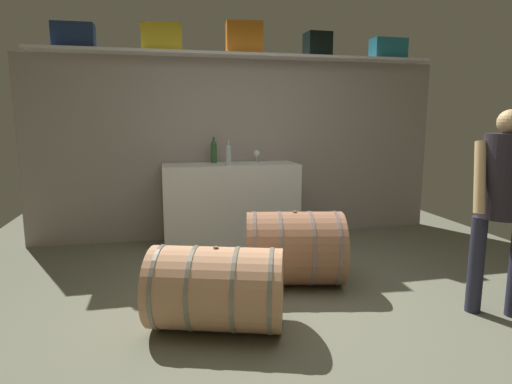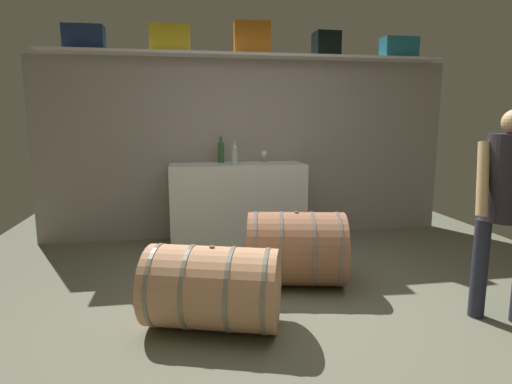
{
  "view_description": "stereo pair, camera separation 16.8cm",
  "coord_description": "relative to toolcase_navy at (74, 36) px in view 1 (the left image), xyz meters",
  "views": [
    {
      "loc": [
        -0.97,
        -2.93,
        1.45
      ],
      "look_at": [
        -0.24,
        0.36,
        0.88
      ],
      "focal_mm": 29.96,
      "sensor_mm": 36.0,
      "label": 1
    },
    {
      "loc": [
        -0.8,
        -2.96,
        1.45
      ],
      "look_at": [
        -0.24,
        0.36,
        0.88
      ],
      "focal_mm": 29.96,
      "sensor_mm": 36.0,
      "label": 2
    }
  ],
  "objects": [
    {
      "name": "wine_bottle_green",
      "position": [
        1.48,
        -0.04,
        -1.25
      ],
      "size": [
        0.07,
        0.07,
        0.31
      ],
      "color": "#2F5D31",
      "rests_on": "work_cabinet"
    },
    {
      "name": "ground_plane",
      "position": [
        1.84,
        -1.58,
        -2.35
      ],
      "size": [
        6.27,
        7.82,
        0.02
      ],
      "primitive_type": "cube",
      "color": "#696A57"
    },
    {
      "name": "wine_glass",
      "position": [
        1.99,
        -0.08,
        -1.29
      ],
      "size": [
        0.08,
        0.08,
        0.15
      ],
      "color": "white",
      "rests_on": "work_cabinet"
    },
    {
      "name": "toolcase_black",
      "position": [
        2.76,
        0.0,
        0.01
      ],
      "size": [
        0.3,
        0.26,
        0.28
      ],
      "primitive_type": "cube",
      "rotation": [
        0.0,
        0.0,
        0.03
      ],
      "color": "black",
      "rests_on": "high_shelf_board"
    },
    {
      "name": "toolcase_orange",
      "position": [
        1.86,
        0.0,
        0.05
      ],
      "size": [
        0.43,
        0.27,
        0.36
      ],
      "primitive_type": "cube",
      "rotation": [
        0.0,
        0.0,
        -0.07
      ],
      "color": "orange",
      "rests_on": "high_shelf_board"
    },
    {
      "name": "wine_barrel_far",
      "position": [
        1.21,
        -2.29,
        -2.04
      ],
      "size": [
        1.05,
        0.83,
        0.59
      ],
      "rotation": [
        0.0,
        0.0,
        -0.31
      ],
      "color": "tan",
      "rests_on": "ground"
    },
    {
      "name": "work_cabinet",
      "position": [
        1.65,
        -0.2,
        -1.86
      ],
      "size": [
        1.56,
        0.57,
        0.95
      ],
      "primitive_type": "cube",
      "color": "white",
      "rests_on": "ground"
    },
    {
      "name": "high_shelf_board",
      "position": [
        1.84,
        0.0,
        -0.15
      ],
      "size": [
        4.66,
        0.4,
        0.03
      ],
      "primitive_type": "cube",
      "color": "silver",
      "rests_on": "back_wall_panel"
    },
    {
      "name": "toolcase_teal",
      "position": [
        3.71,
        0.0,
        -0.01
      ],
      "size": [
        0.44,
        0.22,
        0.25
      ],
      "primitive_type": "cube",
      "rotation": [
        0.0,
        0.0,
        0.02
      ],
      "color": "teal",
      "rests_on": "high_shelf_board"
    },
    {
      "name": "wine_bottle_clear",
      "position": [
        1.6,
        -0.38,
        -1.27
      ],
      "size": [
        0.07,
        0.07,
        0.28
      ],
      "color": "#ABC0BD",
      "rests_on": "work_cabinet"
    },
    {
      "name": "toolcase_navy",
      "position": [
        0.0,
        0.0,
        0.0
      ],
      "size": [
        0.43,
        0.2,
        0.27
      ],
      "primitive_type": "cube",
      "rotation": [
        0.0,
        0.0,
        -0.02
      ],
      "color": "navy",
      "rests_on": "high_shelf_board"
    },
    {
      "name": "winemaker_pouring",
      "position": [
        3.28,
        -2.51,
        -1.4
      ],
      "size": [
        0.49,
        0.43,
        1.52
      ],
      "rotation": [
        0.0,
        0.0,
        2.65
      ],
      "color": "#28293C",
      "rests_on": "ground"
    },
    {
      "name": "wine_barrel_near",
      "position": [
        1.99,
        -1.6,
        -2.01
      ],
      "size": [
        0.95,
        0.8,
        0.66
      ],
      "rotation": [
        0.0,
        0.0,
        -0.2
      ],
      "color": "#9B6849",
      "rests_on": "ground"
    },
    {
      "name": "back_wall_panel",
      "position": [
        1.84,
        0.15,
        -1.25
      ],
      "size": [
        5.07,
        0.1,
        2.17
      ],
      "primitive_type": "cube",
      "color": "gray",
      "rests_on": "ground"
    },
    {
      "name": "toolcase_yellow",
      "position": [
        0.93,
        0.0,
        0.01
      ],
      "size": [
        0.45,
        0.31,
        0.29
      ],
      "primitive_type": "cube",
      "rotation": [
        0.0,
        0.0,
        -0.04
      ],
      "color": "yellow",
      "rests_on": "high_shelf_board"
    }
  ]
}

